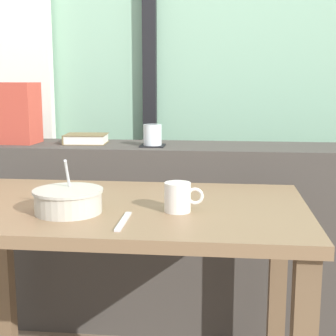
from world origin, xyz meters
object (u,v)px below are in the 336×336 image
closed_book (86,139)px  ceramic_mug (178,197)px  soup_bowl (68,201)px  fork_utensil (123,221)px  juice_glass (153,136)px  throw_pillow (1,113)px  breakfast_table (120,239)px  coaster_square (153,146)px

closed_book → ceramic_mug: (0.46, -0.72, -0.08)m
soup_bowl → fork_utensil: 0.19m
juice_glass → throw_pillow: throw_pillow is taller
fork_utensil → ceramic_mug: 0.19m
juice_glass → closed_book: juice_glass is taller
breakfast_table → soup_bowl: size_ratio=5.68×
soup_bowl → fork_utensil: (0.17, -0.08, -0.03)m
closed_book → ceramic_mug: 0.86m
juice_glass → throw_pillow: (-0.67, 0.04, 0.09)m
breakfast_table → closed_book: size_ratio=6.11×
breakfast_table → soup_bowl: 0.22m
throw_pillow → ceramic_mug: throw_pillow is taller
ceramic_mug → soup_bowl: bearing=-172.0°
juice_glass → closed_book: size_ratio=0.46×
coaster_square → throw_pillow: size_ratio=0.31×
fork_utensil → closed_book: bearing=110.7°
closed_book → fork_utensil: (0.33, -0.84, -0.11)m
soup_bowl → throw_pillow: bearing=125.1°
coaster_square → ceramic_mug: (0.16, -0.66, -0.06)m
juice_glass → ceramic_mug: size_ratio=0.76×
coaster_square → juice_glass: bearing=0.0°
soup_bowl → fork_utensil: bearing=-25.0°
breakfast_table → coaster_square: (0.02, 0.59, 0.21)m
closed_book → juice_glass: bearing=-11.5°
breakfast_table → throw_pillow: (-0.65, 0.63, 0.34)m
ceramic_mug → closed_book: bearing=122.9°
coaster_square → soup_bowl: size_ratio=0.50×
throw_pillow → soup_bowl: throw_pillow is taller
coaster_square → ceramic_mug: size_ratio=0.88×
breakfast_table → ceramic_mug: bearing=-20.0°
soup_bowl → juice_glass: bearing=78.1°
coaster_square → ceramic_mug: 0.68m
soup_bowl → ceramic_mug: size_ratio=1.76×
breakfast_table → coaster_square: 0.62m
breakfast_table → juice_glass: (0.02, 0.59, 0.25)m
fork_utensil → throw_pillow: bearing=129.6°
juice_glass → coaster_square: bearing=180.0°
juice_glass → soup_bowl: (-0.15, -0.70, -0.11)m
coaster_square → ceramic_mug: bearing=-76.0°
coaster_square → breakfast_table: bearing=-92.0°
ceramic_mug → coaster_square: bearing=104.0°
juice_glass → throw_pillow: bearing=176.2°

